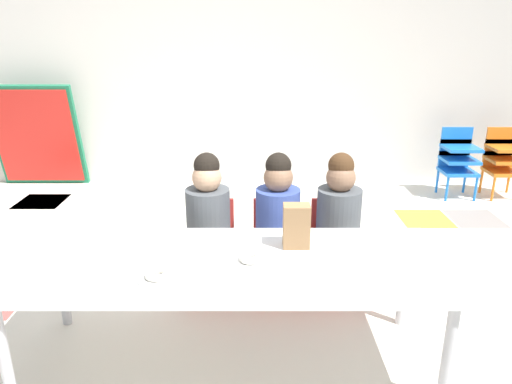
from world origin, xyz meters
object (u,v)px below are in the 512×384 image
at_px(seated_child_near_camera, 208,214).
at_px(seated_child_far_right, 338,214).
at_px(paper_bag_brown, 296,226).
at_px(kid_chair_orange_stack, 503,157).
at_px(craft_table, 229,268).
at_px(donut_powdered_loose, 250,258).
at_px(kid_chair_blue_stack, 458,157).
at_px(paper_plate_near_edge, 157,278).
at_px(donut_powdered_on_plate, 157,274).
at_px(folded_activity_table, 36,137).
at_px(paper_plate_center_table, 206,247).
at_px(seated_child_middle_seat, 277,214).

height_order(seated_child_near_camera, seated_child_far_right, same).
bearing_deg(paper_bag_brown, kid_chair_orange_stack, 46.76).
height_order(craft_table, donut_powdered_loose, donut_powdered_loose).
bearing_deg(kid_chair_blue_stack, paper_plate_near_edge, -131.73).
height_order(paper_bag_brown, donut_powdered_loose, paper_bag_brown).
bearing_deg(paper_plate_near_edge, donut_powdered_on_plate, 0.00).
relative_size(kid_chair_orange_stack, folded_activity_table, 0.63).
relative_size(kid_chair_orange_stack, paper_bag_brown, 3.09).
relative_size(kid_chair_blue_stack, kid_chair_orange_stack, 1.00).
relative_size(paper_plate_near_edge, donut_powdered_loose, 1.66).
bearing_deg(seated_child_far_right, donut_powdered_loose, -129.68).
bearing_deg(craft_table, donut_powdered_on_plate, -148.55).
distance_m(kid_chair_orange_stack, paper_plate_center_table, 3.62).
bearing_deg(seated_child_far_right, seated_child_near_camera, 180.00).
height_order(seated_child_near_camera, paper_bag_brown, seated_child_near_camera).
xyz_separation_m(paper_plate_center_table, donut_powdered_loose, (0.22, -0.14, 0.01)).
xyz_separation_m(kid_chair_orange_stack, donut_powdered_loose, (-2.48, -2.55, 0.18)).
bearing_deg(seated_child_near_camera, craft_table, -75.72).
xyz_separation_m(folded_activity_table, paper_plate_near_edge, (1.86, -3.03, 0.03)).
relative_size(kid_chair_orange_stack, paper_plate_center_table, 3.78).
bearing_deg(donut_powdered_on_plate, kid_chair_orange_stack, 43.40).
bearing_deg(paper_plate_center_table, paper_bag_brown, 1.97).
distance_m(seated_child_middle_seat, folded_activity_table, 3.30).
bearing_deg(craft_table, paper_plate_near_edge, -148.55).
xyz_separation_m(craft_table, paper_plate_near_edge, (-0.30, -0.18, 0.05)).
relative_size(craft_table, paper_plate_near_edge, 11.40).
relative_size(paper_plate_near_edge, paper_plate_center_table, 1.00).
bearing_deg(folded_activity_table, donut_powdered_loose, -51.67).
bearing_deg(paper_plate_near_edge, craft_table, 31.45).
distance_m(kid_chair_orange_stack, paper_plate_near_edge, 3.96).
height_order(seated_child_far_right, donut_powdered_loose, seated_child_far_right).
relative_size(seated_child_far_right, kid_chair_orange_stack, 1.35).
bearing_deg(paper_plate_near_edge, seated_child_far_right, 40.75).
height_order(kid_chair_blue_stack, paper_plate_center_table, kid_chair_blue_stack).
distance_m(craft_table, paper_plate_near_edge, 0.35).
distance_m(kid_chair_blue_stack, donut_powdered_loose, 3.26).
bearing_deg(craft_table, kid_chair_blue_stack, 50.01).
bearing_deg(seated_child_near_camera, seated_child_far_right, 0.00).
height_order(seated_child_far_right, folded_activity_table, folded_activity_table).
bearing_deg(seated_child_far_right, paper_plate_center_table, -146.87).
bearing_deg(seated_child_far_right, seated_child_middle_seat, 180.00).
height_order(seated_child_middle_seat, donut_powdered_loose, seated_child_middle_seat).
relative_size(craft_table, paper_bag_brown, 9.33).
distance_m(paper_bag_brown, donut_powdered_on_plate, 0.71).
relative_size(paper_plate_near_edge, donut_powdered_on_plate, 1.63).
bearing_deg(donut_powdered_on_plate, craft_table, 31.45).
bearing_deg(paper_bag_brown, craft_table, -156.39).
bearing_deg(seated_child_near_camera, kid_chair_orange_stack, 35.28).
bearing_deg(kid_chair_blue_stack, craft_table, -129.99).
relative_size(craft_table, seated_child_middle_seat, 2.24).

